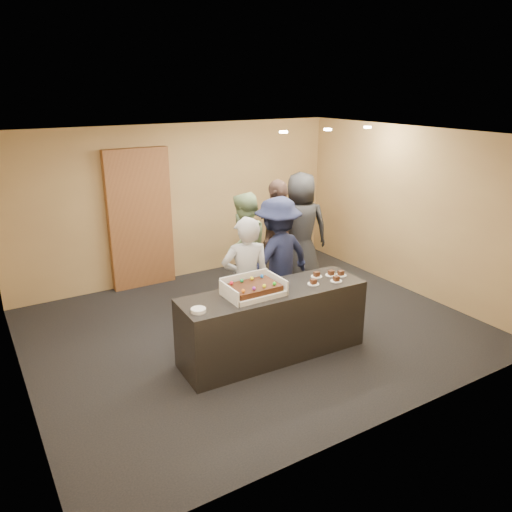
% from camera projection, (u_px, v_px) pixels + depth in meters
% --- Properties ---
extents(room, '(6.04, 6.00, 2.70)m').
position_uv_depth(room, '(253.00, 238.00, 6.70)').
color(room, black).
rests_on(room, ground).
extents(serving_counter, '(2.43, 0.79, 0.90)m').
position_uv_depth(serving_counter, '(273.00, 323.00, 6.31)').
color(serving_counter, black).
rests_on(serving_counter, floor).
extents(storage_cabinet, '(1.07, 0.15, 2.35)m').
position_uv_depth(storage_cabinet, '(140.00, 219.00, 8.33)').
color(storage_cabinet, brown).
rests_on(storage_cabinet, floor).
extents(cake_box, '(0.69, 0.48, 0.20)m').
position_uv_depth(cake_box, '(253.00, 291.00, 6.03)').
color(cake_box, white).
rests_on(cake_box, serving_counter).
extents(sheet_cake, '(0.59, 0.41, 0.11)m').
position_uv_depth(sheet_cake, '(254.00, 287.00, 5.99)').
color(sheet_cake, '#37180C').
rests_on(sheet_cake, cake_box).
extents(plate_stack, '(0.17, 0.17, 0.04)m').
position_uv_depth(plate_stack, '(198.00, 310.00, 5.56)').
color(plate_stack, white).
rests_on(plate_stack, serving_counter).
extents(slice_a, '(0.15, 0.15, 0.07)m').
position_uv_depth(slice_a, '(313.00, 282.00, 6.34)').
color(slice_a, white).
rests_on(slice_a, serving_counter).
extents(slice_b, '(0.15, 0.15, 0.07)m').
position_uv_depth(slice_b, '(317.00, 275.00, 6.58)').
color(slice_b, white).
rests_on(slice_b, serving_counter).
extents(slice_c, '(0.15, 0.15, 0.07)m').
position_uv_depth(slice_c, '(336.00, 279.00, 6.43)').
color(slice_c, white).
rests_on(slice_c, serving_counter).
extents(slice_d, '(0.15, 0.15, 0.07)m').
position_uv_depth(slice_d, '(331.00, 274.00, 6.63)').
color(slice_d, white).
rests_on(slice_d, serving_counter).
extents(slice_e, '(0.15, 0.15, 0.07)m').
position_uv_depth(slice_e, '(341.00, 274.00, 6.62)').
color(slice_e, white).
rests_on(slice_e, serving_counter).
extents(person_server_grey, '(0.74, 0.59, 1.75)m').
position_uv_depth(person_server_grey, '(246.00, 282.00, 6.47)').
color(person_server_grey, '#A4A5A9').
rests_on(person_server_grey, floor).
extents(person_sage_man, '(1.11, 1.06, 1.79)m').
position_uv_depth(person_sage_man, '(244.00, 251.00, 7.63)').
color(person_sage_man, '#8AA674').
rests_on(person_sage_man, floor).
extents(person_navy_man, '(1.26, 0.84, 1.82)m').
position_uv_depth(person_navy_man, '(278.00, 258.00, 7.25)').
color(person_navy_man, '#1A2040').
rests_on(person_navy_man, floor).
extents(person_brown_extra, '(1.19, 1.01, 1.91)m').
position_uv_depth(person_brown_extra, '(278.00, 238.00, 8.09)').
color(person_brown_extra, brown).
rests_on(person_brown_extra, floor).
extents(person_dark_suit, '(1.12, 0.95, 1.95)m').
position_uv_depth(person_dark_suit, '(300.00, 229.00, 8.50)').
color(person_dark_suit, '#232327').
rests_on(person_dark_suit, floor).
extents(ceiling_spotlights, '(1.72, 0.12, 0.03)m').
position_uv_depth(ceiling_spotlights, '(328.00, 129.00, 7.46)').
color(ceiling_spotlights, '#FFEAC6').
rests_on(ceiling_spotlights, ceiling).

